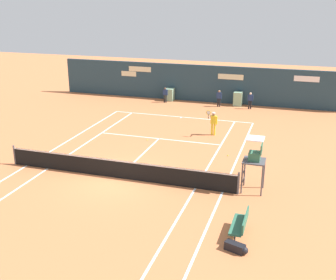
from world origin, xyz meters
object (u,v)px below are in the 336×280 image
(ball_kid_right_post, at_px, (165,94))
(tennis_ball_by_sideline, at_px, (228,155))
(player_bench, at_px, (241,223))
(player_on_baseline, at_px, (213,121))
(tennis_ball_near_service_line, at_px, (147,140))
(ball_kid_left_post, at_px, (250,99))
(equipment_bag, at_px, (237,248))
(ball_kid_centre_post, at_px, (219,97))
(umpire_chair, at_px, (255,158))

(ball_kid_right_post, relative_size, tennis_ball_by_sideline, 19.14)
(player_bench, distance_m, tennis_ball_by_sideline, 8.37)
(player_on_baseline, bearing_deg, tennis_ball_near_service_line, 35.24)
(player_on_baseline, bearing_deg, tennis_ball_by_sideline, 117.99)
(ball_kid_left_post, bearing_deg, tennis_ball_near_service_line, 55.61)
(ball_kid_left_post, xyz_separation_m, tennis_ball_by_sideline, (0.16, -10.96, -0.74))
(equipment_bag, height_order, ball_kid_right_post, ball_kid_right_post)
(ball_kid_centre_post, distance_m, tennis_ball_by_sideline, 11.31)
(umpire_chair, height_order, equipment_bag, umpire_chair)
(player_on_baseline, bearing_deg, equipment_bag, 108.87)
(ball_kid_right_post, bearing_deg, ball_kid_centre_post, 173.93)
(tennis_ball_near_service_line, bearing_deg, tennis_ball_by_sideline, -12.39)
(equipment_bag, xyz_separation_m, ball_kid_left_post, (-2.11, 20.26, 0.62))
(ball_kid_left_post, xyz_separation_m, ball_kid_centre_post, (-2.52, 0.00, 0.01))
(equipment_bag, bearing_deg, umpire_chair, 90.92)
(ball_kid_centre_post, relative_size, tennis_ball_by_sideline, 20.10)
(tennis_ball_near_service_line, bearing_deg, player_bench, -52.26)
(ball_kid_left_post, height_order, tennis_ball_near_service_line, ball_kid_left_post)
(ball_kid_centre_post, bearing_deg, player_on_baseline, 97.59)
(player_bench, relative_size, player_on_baseline, 0.90)
(player_on_baseline, distance_m, tennis_ball_near_service_line, 4.46)
(umpire_chair, distance_m, ball_kid_left_post, 15.23)
(ball_kid_centre_post, bearing_deg, ball_kid_right_post, -0.63)
(umpire_chair, bearing_deg, ball_kid_right_post, 31.32)
(equipment_bag, xyz_separation_m, ball_kid_centre_post, (-4.63, 20.26, 0.63))
(player_bench, xyz_separation_m, ball_kid_centre_post, (-4.58, 19.10, 0.28))
(umpire_chair, distance_m, equipment_bag, 5.40)
(equipment_bag, relative_size, ball_kid_right_post, 0.68)
(umpire_chair, relative_size, ball_kid_right_post, 1.99)
(umpire_chair, bearing_deg, tennis_ball_near_service_line, 53.72)
(player_on_baseline, bearing_deg, ball_kid_right_post, -49.39)
(ball_kid_right_post, height_order, tennis_ball_near_service_line, ball_kid_right_post)
(umpire_chair, distance_m, ball_kid_centre_post, 15.76)
(umpire_chair, distance_m, player_on_baseline, 8.37)
(umpire_chair, bearing_deg, player_on_baseline, 24.58)
(umpire_chair, height_order, ball_kid_right_post, umpire_chair)
(ball_kid_left_post, relative_size, ball_kid_right_post, 1.04)
(equipment_bag, height_order, tennis_ball_by_sideline, equipment_bag)
(player_bench, xyz_separation_m, ball_kid_right_post, (-9.19, 19.10, 0.24))
(equipment_bag, height_order, ball_kid_left_post, ball_kid_left_post)
(tennis_ball_near_service_line, bearing_deg, player_on_baseline, 31.91)
(ball_kid_left_post, bearing_deg, equipment_bag, 89.29)
(ball_kid_centre_post, bearing_deg, player_bench, 102.83)
(player_bench, relative_size, ball_kid_right_post, 1.23)
(player_on_baseline, height_order, tennis_ball_by_sideline, player_on_baseline)
(ball_kid_right_post, distance_m, tennis_ball_near_service_line, 10.02)
(equipment_bag, relative_size, tennis_ball_by_sideline, 12.97)
(ball_kid_right_post, bearing_deg, ball_kid_left_post, 173.93)
(ball_kid_centre_post, distance_m, tennis_ball_near_service_line, 10.17)
(equipment_bag, height_order, ball_kid_centre_post, ball_kid_centre_post)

